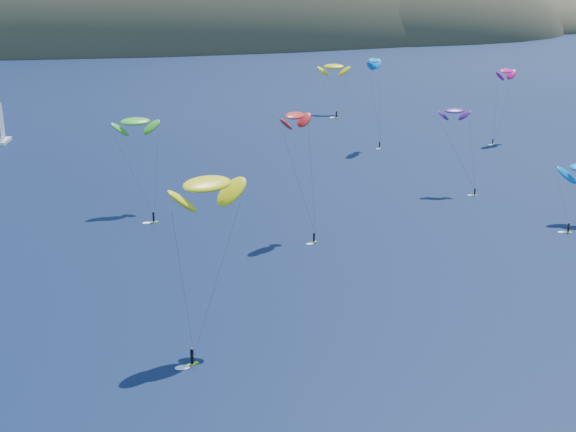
% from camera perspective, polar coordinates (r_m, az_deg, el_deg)
% --- Properties ---
extents(island, '(730.00, 300.00, 210.00)m').
position_cam_1_polar(island, '(603.76, -8.50, 11.56)').
color(island, '#3D3526').
rests_on(island, ground).
extents(sailboat, '(10.36, 8.90, 12.52)m').
position_cam_1_polar(sailboat, '(234.33, -19.58, 5.16)').
color(sailboat, white).
rests_on(sailboat, ground).
extents(kitesurfer_2, '(11.32, 11.35, 23.44)m').
position_cam_1_polar(kitesurfer_2, '(97.92, -5.78, 2.26)').
color(kitesurfer_2, '#B0EC1A').
rests_on(kitesurfer_2, ground).
extents(kitesurfer_3, '(9.39, 14.00, 19.83)m').
position_cam_1_polar(kitesurfer_3, '(159.36, -10.79, 6.61)').
color(kitesurfer_3, '#B0EC1A').
rests_on(kitesurfer_3, ground).
extents(kitesurfer_4, '(7.97, 8.63, 25.22)m').
position_cam_1_polar(kitesurfer_4, '(213.71, 6.14, 10.94)').
color(kitesurfer_4, '#B0EC1A').
rests_on(kitesurfer_4, ground).
extents(kitesurfer_6, '(7.05, 8.58, 18.93)m').
position_cam_1_polar(kitesurfer_6, '(173.68, 11.73, 7.32)').
color(kitesurfer_6, '#B0EC1A').
rests_on(kitesurfer_6, ground).
extents(kitesurfer_8, '(10.19, 8.62, 21.52)m').
position_cam_1_polar(kitesurfer_8, '(229.50, 15.25, 9.93)').
color(kitesurfer_8, '#B0EC1A').
rests_on(kitesurfer_8, ground).
extents(kitesurfer_9, '(8.04, 10.36, 23.41)m').
position_cam_1_polar(kitesurfer_9, '(139.81, 0.52, 7.13)').
color(kitesurfer_9, '#B0EC1A').
rests_on(kitesurfer_9, ground).
extents(kitesurfer_11, '(10.97, 13.34, 18.08)m').
position_cam_1_polar(kitesurfer_11, '(267.50, 3.28, 10.57)').
color(kitesurfer_11, '#B0EC1A').
rests_on(kitesurfer_11, ground).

